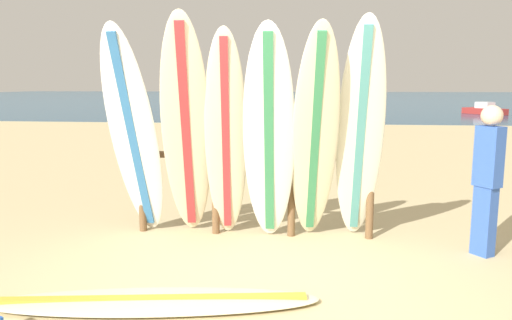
{
  "coord_description": "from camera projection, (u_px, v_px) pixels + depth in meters",
  "views": [
    {
      "loc": [
        0.37,
        -3.87,
        1.8
      ],
      "look_at": [
        -0.3,
        2.08,
        0.86
      ],
      "focal_mm": 34.54,
      "sensor_mm": 36.0,
      "label": 1
    }
  ],
  "objects": [
    {
      "name": "surfboard_leaning_center_right",
      "position": [
        315.0,
        140.0,
        5.24
      ],
      "size": [
        0.59,
        1.19,
        2.4
      ],
      "color": "beige",
      "rests_on": "ground"
    },
    {
      "name": "surfboard_rack",
      "position": [
        253.0,
        178.0,
        5.8
      ],
      "size": [
        2.82,
        0.09,
        1.1
      ],
      "color": "brown",
      "rests_on": "ground"
    },
    {
      "name": "surfboard_leaning_left",
      "position": [
        186.0,
        132.0,
        5.45
      ],
      "size": [
        0.7,
        1.15,
        2.52
      ],
      "color": "beige",
      "rests_on": "ground"
    },
    {
      "name": "surfboard_lying_on_sand",
      "position": [
        153.0,
        301.0,
        4.01
      ],
      "size": [
        2.78,
        0.94,
        0.08
      ],
      "color": "beige",
      "rests_on": "ground"
    },
    {
      "name": "surfboard_leaning_center",
      "position": [
        269.0,
        139.0,
        5.28
      ],
      "size": [
        0.6,
        0.97,
        2.4
      ],
      "color": "white",
      "rests_on": "ground"
    },
    {
      "name": "beachgoer_standing",
      "position": [
        488.0,
        174.0,
        5.07
      ],
      "size": [
        0.28,
        0.3,
        1.58
      ],
      "color": "#3359B2",
      "rests_on": "ground"
    },
    {
      "name": "surfboard_leaning_right",
      "position": [
        360.0,
        136.0,
        5.29
      ],
      "size": [
        0.51,
        1.05,
        2.47
      ],
      "color": "white",
      "rests_on": "ground"
    },
    {
      "name": "surfboard_leaning_center_left",
      "position": [
        226.0,
        138.0,
        5.46
      ],
      "size": [
        0.58,
        0.89,
        2.38
      ],
      "color": "beige",
      "rests_on": "ground"
    },
    {
      "name": "ocean_water",
      "position": [
        308.0,
        97.0,
        61.06
      ],
      "size": [
        120.0,
        80.0,
        0.01
      ],
      "primitive_type": "cube",
      "color": "navy",
      "rests_on": "ground"
    },
    {
      "name": "ground_plane",
      "position": [
        264.0,
        300.0,
        4.12
      ],
      "size": [
        120.0,
        120.0,
        0.0
      ],
      "primitive_type": "plane",
      "color": "#CCB784"
    },
    {
      "name": "small_boat_offshore",
      "position": [
        484.0,
        110.0,
        28.32
      ],
      "size": [
        2.07,
        2.59,
        0.71
      ],
      "color": "#B22D28",
      "rests_on": "ocean_water"
    },
    {
      "name": "surfboard_leaning_far_left",
      "position": [
        133.0,
        136.0,
        5.52
      ],
      "size": [
        0.62,
        0.99,
        2.43
      ],
      "color": "white",
      "rests_on": "ground"
    }
  ]
}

